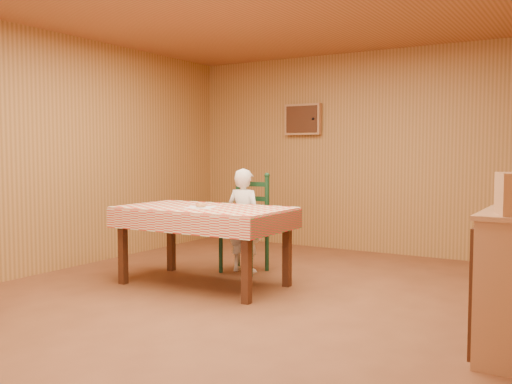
# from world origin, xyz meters

# --- Properties ---
(ground) EXTENTS (6.00, 6.00, 0.00)m
(ground) POSITION_xyz_m (0.00, 0.00, 0.00)
(ground) COLOR brown
(ground) RESTS_ON ground
(cabin_walls) EXTENTS (5.10, 6.05, 2.65)m
(cabin_walls) POSITION_xyz_m (-0.00, 0.53, 1.83)
(cabin_walls) COLOR #A8753C
(cabin_walls) RESTS_ON ground
(dining_table) EXTENTS (1.66, 0.96, 0.77)m
(dining_table) POSITION_xyz_m (-0.69, 0.36, 0.69)
(dining_table) COLOR #452312
(dining_table) RESTS_ON ground
(ladder_chair) EXTENTS (0.44, 0.40, 1.08)m
(ladder_chair) POSITION_xyz_m (-0.69, 1.14, 0.50)
(ladder_chair) COLOR black
(ladder_chair) RESTS_ON ground
(seated_child) EXTENTS (0.41, 0.27, 1.12)m
(seated_child) POSITION_xyz_m (-0.69, 1.09, 0.56)
(seated_child) COLOR white
(seated_child) RESTS_ON ground
(napkin) EXTENTS (0.32, 0.32, 0.00)m
(napkin) POSITION_xyz_m (-0.69, 0.31, 0.77)
(napkin) COLOR white
(napkin) RESTS_ON dining_table
(donut) EXTENTS (0.14, 0.14, 0.03)m
(donut) POSITION_xyz_m (-0.69, 0.31, 0.79)
(donut) COLOR #CE854A
(donut) RESTS_ON napkin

